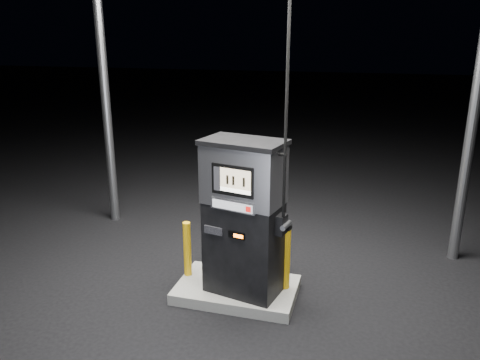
# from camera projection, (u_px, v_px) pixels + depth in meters

# --- Properties ---
(ground) EXTENTS (80.00, 80.00, 0.00)m
(ground) POSITION_uv_depth(u_px,v_px,m) (237.00, 294.00, 6.37)
(ground) COLOR black
(ground) RESTS_ON ground
(pump_island) EXTENTS (1.60, 1.00, 0.15)m
(pump_island) POSITION_uv_depth(u_px,v_px,m) (237.00, 290.00, 6.35)
(pump_island) COLOR slate
(pump_island) RESTS_ON ground
(fuel_dispenser) EXTENTS (1.17, 0.80, 4.21)m
(fuel_dispenser) POSITION_uv_depth(u_px,v_px,m) (244.00, 217.00, 5.89)
(fuel_dispenser) COLOR black
(fuel_dispenser) RESTS_ON pump_island
(bollard_left) EXTENTS (0.11, 0.11, 0.79)m
(bollard_left) POSITION_uv_depth(u_px,v_px,m) (187.00, 249.00, 6.48)
(bollard_left) COLOR yellow
(bollard_left) RESTS_ON pump_island
(bollard_right) EXTENTS (0.14, 0.14, 0.86)m
(bollard_right) POSITION_uv_depth(u_px,v_px,m) (286.00, 258.00, 6.14)
(bollard_right) COLOR yellow
(bollard_right) RESTS_ON pump_island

